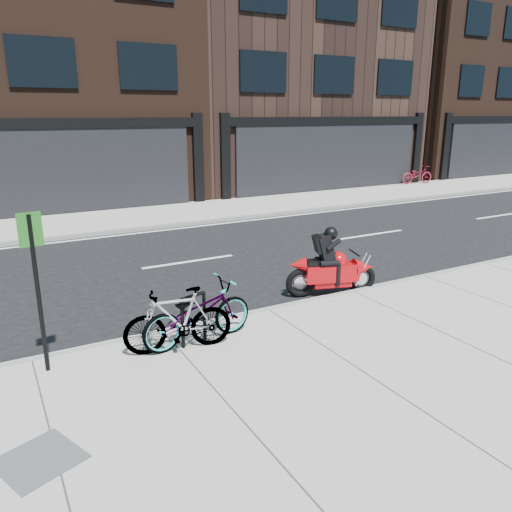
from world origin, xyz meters
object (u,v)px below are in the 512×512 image
bicycle_far (417,175)px  utility_grate (39,460)px  motorcycle (335,267)px  sign_post (36,279)px  bike_rack (193,315)px  bicycle_rear (178,320)px  bicycle_front (198,313)px

bicycle_far → utility_grate: bearing=134.0°
motorcycle → sign_post: sign_post is taller
bike_rack → bicycle_rear: bearing=-160.2°
motorcycle → bicycle_far: 17.06m
motorcycle → utility_grate: motorcycle is taller
sign_post → utility_grate: bearing=-105.6°
bicycle_front → bicycle_rear: (-0.36, -0.10, 0.00)m
motorcycle → utility_grate: size_ratio=2.50×
bicycle_front → sign_post: sign_post is taller
bicycle_rear → motorcycle: bearing=115.9°
bicycle_front → utility_grate: bearing=118.8°
bike_rack → bicycle_front: (0.07, -0.00, 0.01)m
bicycle_front → bicycle_rear: size_ratio=1.13×
bike_rack → bicycle_rear: bicycle_rear is taller
bicycle_front → sign_post: (-2.19, 0.20, 0.85)m
bike_rack → utility_grate: bike_rack is taller
bicycle_rear → utility_grate: (-2.16, -1.67, -0.48)m
bike_rack → motorcycle: size_ratio=0.43×
bike_rack → motorcycle: bearing=15.6°
bike_rack → sign_post: bearing=174.6°
utility_grate → motorcycle: bearing=24.9°
bicycle_front → utility_grate: (-2.52, -1.77, -0.48)m
motorcycle → utility_grate: bearing=-138.0°
bicycle_front → bicycle_rear: bearing=99.7°
bicycle_front → bicycle_far: size_ratio=1.08×
bicycle_rear → bicycle_far: bearing=134.2°
bicycle_far → sign_post: size_ratio=0.77×
utility_grate → sign_post: bearing=80.5°
motorcycle → bicycle_far: motorcycle is taller
bike_rack → bicycle_far: (16.85, 11.58, -0.03)m
bicycle_far → sign_post: 22.14m
bike_rack → bicycle_far: bicycle_far is taller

